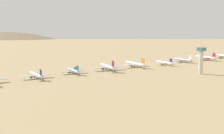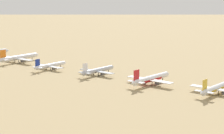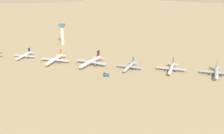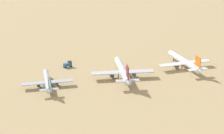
{
  "view_description": "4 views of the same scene",
  "coord_description": "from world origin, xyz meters",
  "px_view_note": "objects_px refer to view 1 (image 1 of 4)",
  "views": [
    {
      "loc": [
        -287.86,
        237.55,
        55.68
      ],
      "look_at": [
        2.4,
        33.74,
        3.19
      ],
      "focal_mm": 48.73,
      "sensor_mm": 36.0,
      "label": 1
    },
    {
      "loc": [
        -226.09,
        -268.51,
        59.87
      ],
      "look_at": [
        3.16,
        -98.0,
        6.79
      ],
      "focal_mm": 67.48,
      "sensor_mm": 36.0,
      "label": 2
    },
    {
      "loc": [
        297.6,
        142.68,
        104.88
      ],
      "look_at": [
        11.85,
        67.66,
        3.92
      ],
      "focal_mm": 47.69,
      "sensor_mm": 36.0,
      "label": 3
    },
    {
      "loc": [
        -183.0,
        117.69,
        78.74
      ],
      "look_at": [
        5.3,
        45.7,
        5.87
      ],
      "focal_mm": 58.54,
      "sensor_mm": 36.0,
      "label": 4
    }
  ],
  "objects_px": {
    "parked_jet_4": "(135,64)",
    "service_truck": "(77,67)",
    "parked_jet_7": "(36,75)",
    "control_tower": "(201,59)",
    "parked_jet_2": "(183,60)",
    "parked_jet_0": "(222,56)",
    "parked_jet_3": "(164,63)",
    "parked_jet_1": "(206,57)",
    "parked_jet_6": "(73,71)",
    "parked_jet_5": "(108,67)"
  },
  "relations": [
    {
      "from": "control_tower",
      "to": "parked_jet_1",
      "type": "bearing_deg",
      "value": -54.43
    },
    {
      "from": "parked_jet_3",
      "to": "parked_jet_4",
      "type": "height_order",
      "value": "parked_jet_4"
    },
    {
      "from": "parked_jet_6",
      "to": "parked_jet_7",
      "type": "relative_size",
      "value": 0.91
    },
    {
      "from": "parked_jet_7",
      "to": "parked_jet_1",
      "type": "bearing_deg",
      "value": -90.33
    },
    {
      "from": "parked_jet_3",
      "to": "control_tower",
      "type": "bearing_deg",
      "value": 166.2
    },
    {
      "from": "service_truck",
      "to": "parked_jet_1",
      "type": "bearing_deg",
      "value": -99.23
    },
    {
      "from": "parked_jet_5",
      "to": "parked_jet_3",
      "type": "bearing_deg",
      "value": -93.79
    },
    {
      "from": "parked_jet_1",
      "to": "control_tower",
      "type": "distance_m",
      "value": 129.93
    },
    {
      "from": "parked_jet_3",
      "to": "parked_jet_2",
      "type": "bearing_deg",
      "value": -82.66
    },
    {
      "from": "parked_jet_1",
      "to": "parked_jet_3",
      "type": "xyz_separation_m",
      "value": [
        -2.21,
        87.28,
        -0.7
      ]
    },
    {
      "from": "parked_jet_0",
      "to": "parked_jet_4",
      "type": "bearing_deg",
      "value": 88.87
    },
    {
      "from": "control_tower",
      "to": "parked_jet_6",
      "type": "bearing_deg",
      "value": 54.11
    },
    {
      "from": "parked_jet_2",
      "to": "parked_jet_4",
      "type": "height_order",
      "value": "parked_jet_4"
    },
    {
      "from": "parked_jet_0",
      "to": "parked_jet_3",
      "type": "distance_m",
      "value": 130.42
    },
    {
      "from": "service_truck",
      "to": "parked_jet_4",
      "type": "bearing_deg",
      "value": -111.76
    },
    {
      "from": "parked_jet_2",
      "to": "parked_jet_7",
      "type": "height_order",
      "value": "parked_jet_7"
    },
    {
      "from": "parked_jet_0",
      "to": "control_tower",
      "type": "bearing_deg",
      "value": 117.42
    },
    {
      "from": "parked_jet_6",
      "to": "parked_jet_2",
      "type": "bearing_deg",
      "value": -90.86
    },
    {
      "from": "parked_jet_0",
      "to": "service_truck",
      "type": "height_order",
      "value": "parked_jet_0"
    },
    {
      "from": "parked_jet_0",
      "to": "control_tower",
      "type": "xyz_separation_m",
      "value": [
        -76.94,
        148.29,
        12.48
      ]
    },
    {
      "from": "parked_jet_1",
      "to": "parked_jet_6",
      "type": "relative_size",
      "value": 1.18
    },
    {
      "from": "parked_jet_6",
      "to": "service_truck",
      "type": "height_order",
      "value": "parked_jet_6"
    },
    {
      "from": "parked_jet_0",
      "to": "parked_jet_1",
      "type": "height_order",
      "value": "parked_jet_1"
    },
    {
      "from": "parked_jet_7",
      "to": "service_truck",
      "type": "distance_m",
      "value": 69.45
    },
    {
      "from": "parked_jet_4",
      "to": "service_truck",
      "type": "height_order",
      "value": "parked_jet_4"
    },
    {
      "from": "parked_jet_1",
      "to": "parked_jet_7",
      "type": "relative_size",
      "value": 1.08
    },
    {
      "from": "parked_jet_4",
      "to": "parked_jet_7",
      "type": "bearing_deg",
      "value": 91.59
    },
    {
      "from": "parked_jet_1",
      "to": "parked_jet_2",
      "type": "bearing_deg",
      "value": 86.05
    },
    {
      "from": "service_truck",
      "to": "parked_jet_2",
      "type": "bearing_deg",
      "value": -100.77
    },
    {
      "from": "parked_jet_1",
      "to": "parked_jet_0",
      "type": "bearing_deg",
      "value": -87.75
    },
    {
      "from": "service_truck",
      "to": "control_tower",
      "type": "height_order",
      "value": "control_tower"
    },
    {
      "from": "parked_jet_1",
      "to": "parked_jet_5",
      "type": "xyz_separation_m",
      "value": [
        3.48,
        173.31,
        0.48
      ]
    },
    {
      "from": "parked_jet_0",
      "to": "parked_jet_2",
      "type": "xyz_separation_m",
      "value": [
        1.46,
        88.74,
        -0.21
      ]
    },
    {
      "from": "parked_jet_4",
      "to": "control_tower",
      "type": "relative_size",
      "value": 1.47
    },
    {
      "from": "control_tower",
      "to": "parked_jet_3",
      "type": "bearing_deg",
      "value": -13.8
    },
    {
      "from": "parked_jet_3",
      "to": "parked_jet_7",
      "type": "distance_m",
      "value": 173.7
    },
    {
      "from": "parked_jet_0",
      "to": "parked_jet_7",
      "type": "height_order",
      "value": "parked_jet_0"
    },
    {
      "from": "parked_jet_5",
      "to": "service_truck",
      "type": "distance_m",
      "value": 38.47
    },
    {
      "from": "parked_jet_0",
      "to": "service_truck",
      "type": "relative_size",
      "value": 6.77
    },
    {
      "from": "parked_jet_5",
      "to": "parked_jet_7",
      "type": "distance_m",
      "value": 87.66
    },
    {
      "from": "parked_jet_0",
      "to": "parked_jet_7",
      "type": "bearing_deg",
      "value": 90.04
    },
    {
      "from": "service_truck",
      "to": "control_tower",
      "type": "bearing_deg",
      "value": -138.99
    },
    {
      "from": "parked_jet_3",
      "to": "parked_jet_6",
      "type": "distance_m",
      "value": 130.12
    },
    {
      "from": "parked_jet_1",
      "to": "parked_jet_2",
      "type": "height_order",
      "value": "parked_jet_1"
    },
    {
      "from": "parked_jet_5",
      "to": "service_truck",
      "type": "xyz_separation_m",
      "value": [
        28.8,
        25.41,
        -2.33
      ]
    },
    {
      "from": "parked_jet_1",
      "to": "parked_jet_4",
      "type": "relative_size",
      "value": 0.96
    },
    {
      "from": "parked_jet_0",
      "to": "parked_jet_2",
      "type": "bearing_deg",
      "value": 89.06
    },
    {
      "from": "parked_jet_7",
      "to": "parked_jet_6",
      "type": "bearing_deg",
      "value": -84.45
    },
    {
      "from": "parked_jet_3",
      "to": "parked_jet_6",
      "type": "bearing_deg",
      "value": 86.5
    },
    {
      "from": "parked_jet_5",
      "to": "parked_jet_2",
      "type": "bearing_deg",
      "value": -90.15
    }
  ]
}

